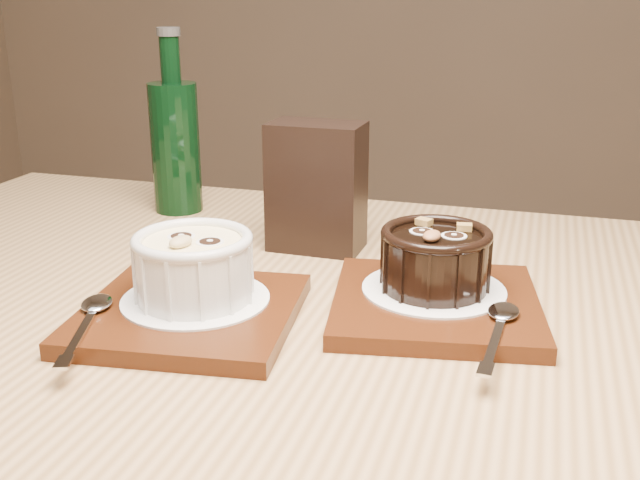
# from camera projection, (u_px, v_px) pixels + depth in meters

# --- Properties ---
(table) EXTENTS (1.23, 0.85, 0.75)m
(table) POSITION_uv_depth(u_px,v_px,m) (328.00, 417.00, 0.67)
(table) COLOR olive
(table) RESTS_ON ground
(tray_left) EXTENTS (0.19, 0.19, 0.01)m
(tray_left) POSITION_uv_depth(u_px,v_px,m) (190.00, 314.00, 0.65)
(tray_left) COLOR #441E0B
(tray_left) RESTS_ON table
(doily_left) EXTENTS (0.13, 0.13, 0.00)m
(doily_left) POSITION_uv_depth(u_px,v_px,m) (196.00, 299.00, 0.66)
(doily_left) COLOR white
(doily_left) RESTS_ON tray_left
(ramekin_white) EXTENTS (0.10, 0.10, 0.06)m
(ramekin_white) POSITION_uv_depth(u_px,v_px,m) (194.00, 264.00, 0.65)
(ramekin_white) COLOR silver
(ramekin_white) RESTS_ON doily_left
(spoon_left) EXTENTS (0.07, 0.14, 0.01)m
(spoon_left) POSITION_uv_depth(u_px,v_px,m) (87.00, 320.00, 0.61)
(spoon_left) COLOR silver
(spoon_left) RESTS_ON tray_left
(tray_right) EXTENTS (0.20, 0.20, 0.01)m
(tray_right) POSITION_uv_depth(u_px,v_px,m) (435.00, 305.00, 0.67)
(tray_right) COLOR #441E0B
(tray_right) RESTS_ON table
(doily_right) EXTENTS (0.13, 0.13, 0.00)m
(doily_right) POSITION_uv_depth(u_px,v_px,m) (434.00, 289.00, 0.68)
(doily_right) COLOR white
(doily_right) RESTS_ON tray_right
(ramekin_dark) EXTENTS (0.10, 0.10, 0.06)m
(ramekin_dark) POSITION_uv_depth(u_px,v_px,m) (435.00, 256.00, 0.67)
(ramekin_dark) COLOR black
(ramekin_dark) RESTS_ON doily_right
(spoon_right) EXTENTS (0.04, 0.14, 0.01)m
(spoon_right) POSITION_uv_depth(u_px,v_px,m) (498.00, 328.00, 0.59)
(spoon_right) COLOR silver
(spoon_right) RESTS_ON tray_right
(condiment_stand) EXTENTS (0.10, 0.07, 0.14)m
(condiment_stand) POSITION_uv_depth(u_px,v_px,m) (317.00, 187.00, 0.81)
(condiment_stand) COLOR black
(condiment_stand) RESTS_ON table
(green_bottle) EXTENTS (0.06, 0.06, 0.23)m
(green_bottle) POSITION_uv_depth(u_px,v_px,m) (175.00, 142.00, 0.95)
(green_bottle) COLOR black
(green_bottle) RESTS_ON table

